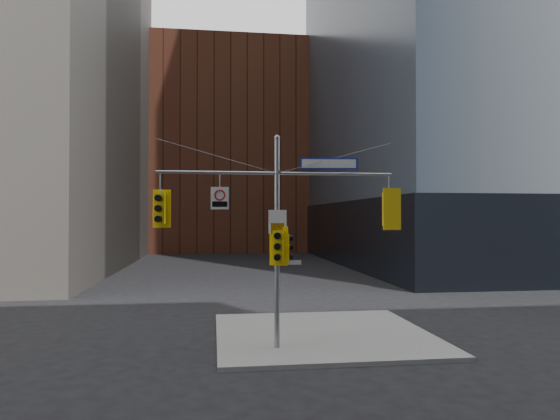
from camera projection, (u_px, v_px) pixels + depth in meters
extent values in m
plane|color=black|center=(286.00, 370.00, 14.72)|extent=(160.00, 160.00, 0.00)
cube|color=gray|center=(322.00, 334.00, 18.95)|extent=(8.00, 8.00, 0.15)
cube|color=black|center=(515.00, 233.00, 50.19)|extent=(36.40, 36.40, 6.00)
cube|color=brown|center=(228.00, 152.00, 72.42)|extent=(26.00, 20.00, 28.00)
cylinder|color=gray|center=(277.00, 244.00, 16.76)|extent=(0.18, 0.18, 7.20)
sphere|color=gray|center=(277.00, 138.00, 16.81)|extent=(0.20, 0.20, 0.20)
cylinder|color=gray|center=(217.00, 173.00, 16.53)|extent=(4.00, 0.11, 0.11)
cylinder|color=gray|center=(335.00, 174.00, 17.06)|extent=(4.00, 0.11, 0.11)
cylinder|color=gray|center=(278.00, 172.00, 16.45)|extent=(0.10, 0.70, 0.10)
cylinder|color=gray|center=(217.00, 156.00, 16.54)|extent=(4.00, 0.02, 1.12)
cylinder|color=gray|center=(335.00, 158.00, 17.07)|extent=(4.00, 0.02, 1.12)
cube|color=yellow|center=(160.00, 209.00, 16.27)|extent=(0.37, 0.30, 1.02)
cube|color=yellow|center=(162.00, 209.00, 16.44)|extent=(0.59, 0.16, 1.26)
cylinder|color=black|center=(158.00, 198.00, 16.08)|extent=(0.24, 0.20, 0.21)
cylinder|color=black|center=(159.00, 198.00, 16.15)|extent=(0.18, 0.06, 0.18)
cylinder|color=black|center=(158.00, 208.00, 16.07)|extent=(0.24, 0.20, 0.21)
cylinder|color=black|center=(159.00, 209.00, 16.15)|extent=(0.18, 0.06, 0.18)
cylinder|color=black|center=(158.00, 219.00, 16.07)|extent=(0.24, 0.20, 0.21)
cylinder|color=black|center=(159.00, 219.00, 16.14)|extent=(0.18, 0.06, 0.18)
cube|color=yellow|center=(389.00, 209.00, 17.29)|extent=(0.42, 0.34, 1.16)
cube|color=yellow|center=(392.00, 209.00, 17.11)|extent=(0.68, 0.18, 1.44)
cylinder|color=black|center=(385.00, 198.00, 17.51)|extent=(0.27, 0.22, 0.24)
cylinder|color=black|center=(387.00, 198.00, 17.43)|extent=(0.21, 0.06, 0.21)
cylinder|color=black|center=(385.00, 209.00, 17.50)|extent=(0.27, 0.22, 0.24)
cylinder|color=black|center=(387.00, 209.00, 17.42)|extent=(0.21, 0.06, 0.21)
cylinder|color=black|center=(385.00, 220.00, 17.50)|extent=(0.27, 0.22, 0.24)
cylinder|color=black|center=(387.00, 220.00, 17.41)|extent=(0.21, 0.06, 0.21)
cube|color=yellow|center=(285.00, 247.00, 16.79)|extent=(0.23, 0.31, 0.94)
cylinder|color=black|center=(290.00, 238.00, 16.83)|extent=(0.15, 0.20, 0.20)
cylinder|color=black|center=(288.00, 238.00, 16.82)|extent=(0.02, 0.17, 0.17)
cylinder|color=black|center=(291.00, 247.00, 16.82)|extent=(0.15, 0.20, 0.20)
cylinder|color=black|center=(288.00, 247.00, 16.81)|extent=(0.02, 0.17, 0.17)
cylinder|color=black|center=(291.00, 257.00, 16.82)|extent=(0.15, 0.20, 0.20)
cylinder|color=black|center=(288.00, 257.00, 16.81)|extent=(0.02, 0.17, 0.17)
cube|color=yellow|center=(278.00, 246.00, 16.48)|extent=(0.39, 0.32, 1.05)
cube|color=yellow|center=(279.00, 246.00, 16.66)|extent=(0.61, 0.19, 1.30)
cylinder|color=black|center=(277.00, 236.00, 16.29)|extent=(0.25, 0.21, 0.22)
cylinder|color=black|center=(278.00, 236.00, 16.37)|extent=(0.19, 0.07, 0.19)
cylinder|color=black|center=(277.00, 247.00, 16.28)|extent=(0.25, 0.21, 0.22)
cylinder|color=black|center=(278.00, 246.00, 16.36)|extent=(0.19, 0.07, 0.19)
cylinder|color=black|center=(277.00, 257.00, 16.28)|extent=(0.25, 0.21, 0.22)
cylinder|color=#0CE559|center=(278.00, 257.00, 16.35)|extent=(0.19, 0.07, 0.19)
cube|color=#10209B|center=(329.00, 164.00, 17.04)|extent=(1.97, 0.25, 0.38)
cube|color=silver|center=(329.00, 164.00, 17.01)|extent=(1.85, 0.20, 0.30)
cube|color=silver|center=(220.00, 198.00, 16.51)|extent=(0.60, 0.06, 0.75)
torus|color=#B20A0A|center=(220.00, 195.00, 16.49)|extent=(0.37, 0.07, 0.37)
cube|color=black|center=(220.00, 204.00, 16.48)|extent=(0.50, 0.03, 0.18)
cube|color=silver|center=(278.00, 222.00, 16.65)|extent=(0.61, 0.08, 0.79)
cube|color=#D88C00|center=(278.00, 228.00, 16.63)|extent=(0.44, 0.04, 0.35)
cube|color=silver|center=(290.00, 262.00, 16.81)|extent=(0.75, 0.05, 0.15)
cube|color=#145926|center=(275.00, 263.00, 17.19)|extent=(0.07, 0.67, 0.13)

